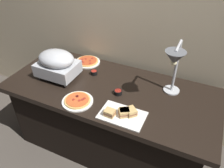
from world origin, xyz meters
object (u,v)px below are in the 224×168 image
pizza_plate_front (87,61)px  sauce_cup_near (94,72)px  sandwich_platter (122,114)px  pizza_plate_center (78,101)px  sauce_cup_far (118,92)px  chafing_dish (57,63)px  heat_lamp (174,62)px

pizza_plate_front → sauce_cup_near: 0.24m
sandwich_platter → pizza_plate_center: bearing=-179.0°
pizza_plate_center → sandwich_platter: size_ratio=0.74×
pizza_plate_front → sauce_cup_far: 0.61m
pizza_plate_front → sauce_cup_far: sauce_cup_far is taller
pizza_plate_front → sauce_cup_near: sauce_cup_near is taller
sandwich_platter → pizza_plate_front: bearing=138.0°
sandwich_platter → sauce_cup_far: (-0.14, 0.23, -0.00)m
pizza_plate_front → sandwich_platter: size_ratio=0.76×
chafing_dish → sauce_cup_near: (0.28, 0.18, -0.13)m
pizza_plate_front → sauce_cup_near: (0.17, -0.17, 0.01)m
heat_lamp → sandwich_platter: heat_lamp is taller
chafing_dish → sandwich_platter: 0.80m
heat_lamp → sauce_cup_far: bearing=-168.9°
chafing_dish → sauce_cup_far: size_ratio=5.10×
pizza_plate_front → sauce_cup_near: size_ratio=4.03×
heat_lamp → pizza_plate_center: bearing=-154.5°
chafing_dish → sauce_cup_far: bearing=0.1°
sauce_cup_far → sauce_cup_near: bearing=151.5°
pizza_plate_center → chafing_dish: bearing=146.3°
chafing_dish → heat_lamp: 1.05m
chafing_dish → sauce_cup_far: (0.62, 0.00, -0.13)m
pizza_plate_front → sandwich_platter: bearing=-42.0°
pizza_plate_center → sandwich_platter: sandwich_platter is taller
chafing_dish → sandwich_platter: size_ratio=1.04×
chafing_dish → sandwich_platter: bearing=-17.0°
chafing_dish → sandwich_platter: chafing_dish is taller
pizza_plate_center → sauce_cup_far: bearing=42.5°
chafing_dish → sauce_cup_far: chafing_dish is taller
sandwich_platter → sauce_cup_near: size_ratio=5.33×
heat_lamp → pizza_plate_center: (-0.67, -0.32, -0.37)m
heat_lamp → pizza_plate_front: 1.02m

